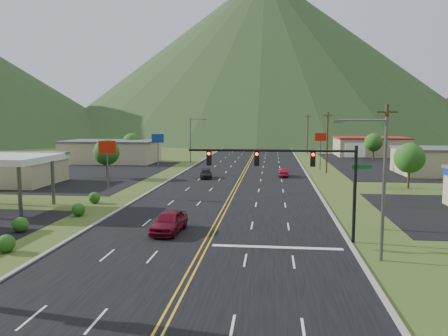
# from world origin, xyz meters

# --- Properties ---
(ground) EXTENTS (500.00, 500.00, 0.00)m
(ground) POSITION_xyz_m (0.00, 0.00, 0.00)
(ground) COLOR #334719
(ground) RESTS_ON ground
(road) EXTENTS (20.00, 460.00, 0.04)m
(road) POSITION_xyz_m (0.00, 0.00, 0.00)
(road) COLOR black
(road) RESTS_ON ground
(traffic_signal) EXTENTS (13.10, 0.43, 7.00)m
(traffic_signal) POSITION_xyz_m (6.48, 14.00, 5.33)
(traffic_signal) COLOR black
(traffic_signal) RESTS_ON ground
(streetlight_east) EXTENTS (3.28, 0.25, 9.00)m
(streetlight_east) POSITION_xyz_m (11.18, 10.00, 5.18)
(streetlight_east) COLOR #59595E
(streetlight_east) RESTS_ON ground
(streetlight_west) EXTENTS (3.28, 0.25, 9.00)m
(streetlight_west) POSITION_xyz_m (-11.68, 70.00, 5.18)
(streetlight_west) COLOR #59595E
(streetlight_west) RESTS_ON ground
(building_west_mid) EXTENTS (14.40, 10.40, 4.10)m
(building_west_mid) POSITION_xyz_m (-32.00, 38.00, 2.27)
(building_west_mid) COLOR tan
(building_west_mid) RESTS_ON ground
(building_west_far) EXTENTS (18.40, 11.40, 4.50)m
(building_west_far) POSITION_xyz_m (-28.00, 68.00, 2.26)
(building_west_far) COLOR tan
(building_west_far) RESTS_ON ground
(building_east_mid) EXTENTS (14.40, 11.40, 4.30)m
(building_east_mid) POSITION_xyz_m (32.00, 55.00, 2.16)
(building_east_mid) COLOR tan
(building_east_mid) RESTS_ON ground
(building_east_far) EXTENTS (16.40, 12.40, 4.50)m
(building_east_far) POSITION_xyz_m (28.00, 90.00, 2.26)
(building_east_far) COLOR tan
(building_east_far) RESTS_ON ground
(pole_sign_west_a) EXTENTS (2.00, 0.18, 6.40)m
(pole_sign_west_a) POSITION_xyz_m (-14.00, 30.00, 5.05)
(pole_sign_west_a) COLOR #59595E
(pole_sign_west_a) RESTS_ON ground
(pole_sign_west_b) EXTENTS (2.00, 0.18, 6.40)m
(pole_sign_west_b) POSITION_xyz_m (-14.00, 52.00, 5.05)
(pole_sign_west_b) COLOR #59595E
(pole_sign_west_b) RESTS_ON ground
(pole_sign_east_a) EXTENTS (2.00, 0.18, 6.40)m
(pole_sign_east_a) POSITION_xyz_m (13.00, 28.00, 5.05)
(pole_sign_east_a) COLOR #59595E
(pole_sign_east_a) RESTS_ON ground
(pole_sign_east_b) EXTENTS (2.00, 0.18, 6.40)m
(pole_sign_east_b) POSITION_xyz_m (13.00, 60.00, 5.05)
(pole_sign_east_b) COLOR #59595E
(pole_sign_east_b) RESTS_ON ground
(tree_west_a) EXTENTS (3.84, 3.84, 5.82)m
(tree_west_a) POSITION_xyz_m (-20.00, 45.00, 3.89)
(tree_west_a) COLOR #382314
(tree_west_a) RESTS_ON ground
(tree_west_b) EXTENTS (3.84, 3.84, 5.82)m
(tree_west_b) POSITION_xyz_m (-25.00, 72.00, 3.89)
(tree_west_b) COLOR #382314
(tree_west_b) RESTS_ON ground
(tree_east_a) EXTENTS (3.84, 3.84, 5.82)m
(tree_east_a) POSITION_xyz_m (22.00, 40.00, 3.89)
(tree_east_a) COLOR #382314
(tree_east_a) RESTS_ON ground
(tree_east_b) EXTENTS (3.84, 3.84, 5.82)m
(tree_east_b) POSITION_xyz_m (26.00, 78.00, 3.89)
(tree_east_b) COLOR #382314
(tree_east_b) RESTS_ON ground
(utility_pole_a) EXTENTS (1.60, 0.28, 10.00)m
(utility_pole_a) POSITION_xyz_m (13.50, 18.00, 5.13)
(utility_pole_a) COLOR #382314
(utility_pole_a) RESTS_ON ground
(utility_pole_b) EXTENTS (1.60, 0.28, 10.00)m
(utility_pole_b) POSITION_xyz_m (13.50, 55.00, 5.13)
(utility_pole_b) COLOR #382314
(utility_pole_b) RESTS_ON ground
(utility_pole_c) EXTENTS (1.60, 0.28, 10.00)m
(utility_pole_c) POSITION_xyz_m (13.50, 95.00, 5.13)
(utility_pole_c) COLOR #382314
(utility_pole_c) RESTS_ON ground
(utility_pole_d) EXTENTS (1.60, 0.28, 10.00)m
(utility_pole_d) POSITION_xyz_m (13.50, 135.00, 5.13)
(utility_pole_d) COLOR #382314
(utility_pole_d) RESTS_ON ground
(mountain_n) EXTENTS (220.00, 220.00, 85.00)m
(mountain_n) POSITION_xyz_m (0.00, 220.00, 42.50)
(mountain_n) COLOR black
(mountain_n) RESTS_ON ground
(car_red_near) EXTENTS (2.38, 5.10, 1.69)m
(car_red_near) POSITION_xyz_m (-3.34, 15.12, 0.84)
(car_red_near) COLOR maroon
(car_red_near) RESTS_ON ground
(car_dark_mid) EXTENTS (2.36, 4.49, 1.24)m
(car_dark_mid) POSITION_xyz_m (-5.19, 46.34, 0.62)
(car_dark_mid) COLOR black
(car_dark_mid) RESTS_ON ground
(car_red_far) EXTENTS (1.59, 3.96, 1.28)m
(car_red_far) POSITION_xyz_m (6.46, 49.40, 0.64)
(car_red_far) COLOR maroon
(car_red_far) RESTS_ON ground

